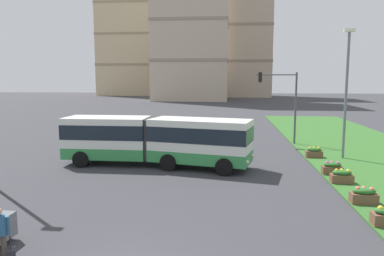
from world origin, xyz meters
name	(u,v)px	position (x,y,z in m)	size (l,w,h in m)	color
articulated_bus	(156,140)	(-1.62, 13.43, 1.65)	(11.92, 4.07, 3.00)	silver
car_navy_sedan	(129,131)	(-6.04, 23.22, 0.75)	(4.50, 2.23, 1.58)	#19234C
flower_planter_2	(364,195)	(8.71, 7.13, 0.43)	(1.10, 0.56, 0.74)	brown
flower_planter_3	(342,176)	(8.71, 10.31, 0.43)	(1.10, 0.56, 0.74)	brown
flower_planter_4	(332,168)	(8.71, 12.10, 0.43)	(1.10, 0.56, 0.74)	brown
flower_planter_5	(314,152)	(8.71, 16.61, 0.43)	(1.10, 0.56, 0.74)	brown
traffic_light_far_right	(283,95)	(7.27, 22.00, 4.05)	(3.30, 0.28, 5.93)	#474C51
streetlight_median	(346,89)	(10.61, 16.60, 4.76)	(0.70, 0.28, 8.64)	slate
apartment_tower_west	(129,23)	(-30.00, 114.30, 23.50)	(17.45, 19.60, 46.97)	beige
apartment_tower_westcentre	(192,6)	(-6.53, 85.51, 23.24)	(18.29, 17.00, 46.44)	#C6B299
apartment_tower_centre	(244,29)	(7.23, 104.87, 20.00)	(15.61, 15.99, 39.97)	#C6B299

